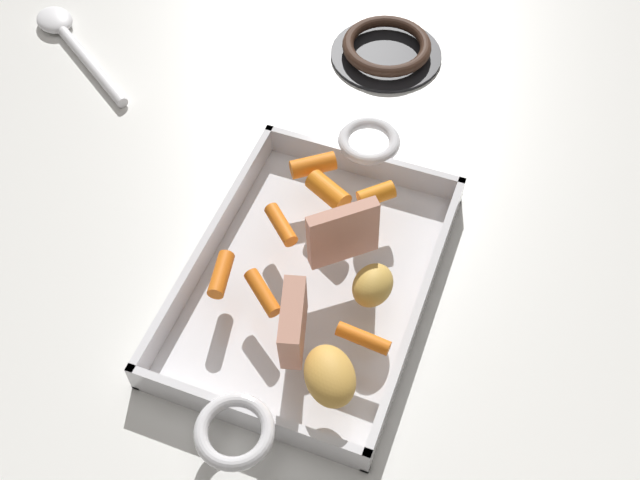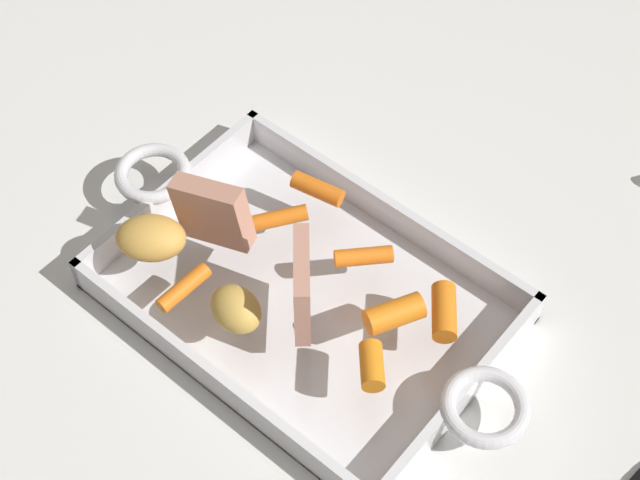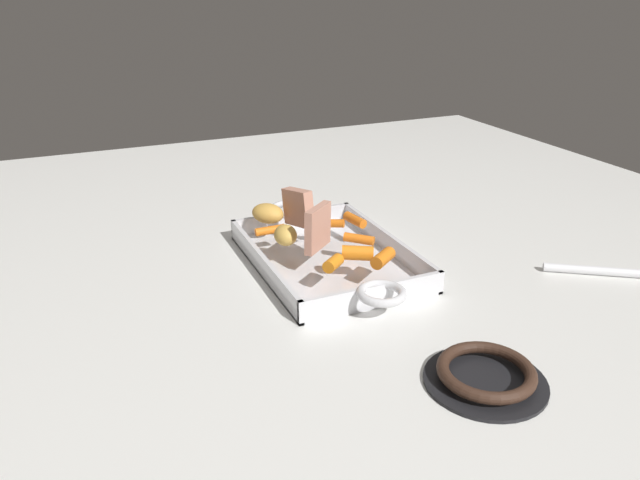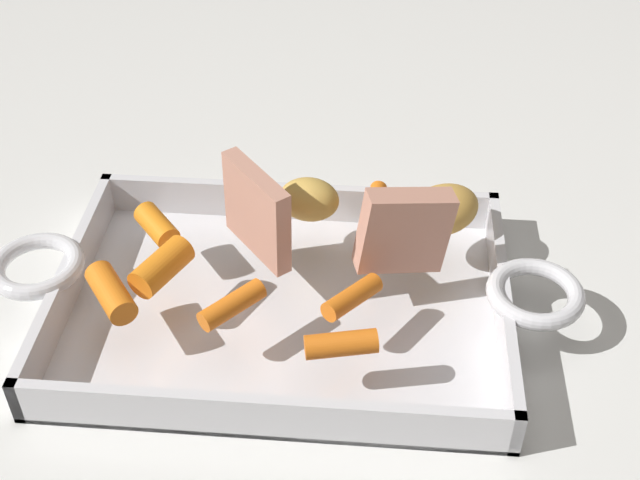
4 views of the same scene
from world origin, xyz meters
name	(u,v)px [view 4 (image 4 of 4)]	position (x,y,z in m)	size (l,w,h in m)	color
ground_plane	(283,313)	(0.00, 0.00, 0.00)	(1.91, 1.91, 0.00)	silver
roasting_dish	(282,302)	(0.00, 0.00, 0.01)	(0.46, 0.25, 0.04)	silver
roast_slice_thick	(404,231)	(0.09, 0.02, 0.08)	(0.02, 0.07, 0.07)	tan
roast_slice_outer	(257,212)	(-0.02, 0.03, 0.08)	(0.01, 0.07, 0.07)	tan
baby_carrot_northwest	(111,293)	(-0.12, -0.04, 0.05)	(0.02, 0.02, 0.05)	orange
baby_carrot_center_right	(341,344)	(0.05, -0.08, 0.05)	(0.02, 0.02, 0.05)	orange
baby_carrot_center_left	(352,297)	(0.06, -0.03, 0.05)	(0.02, 0.02, 0.05)	orange
baby_carrot_southeast	(157,226)	(-0.10, 0.04, 0.05)	(0.02, 0.02, 0.04)	orange
baby_carrot_short	(376,206)	(0.07, 0.08, 0.05)	(0.01, 0.01, 0.05)	orange
baby_carrot_northeast	(232,305)	(-0.03, -0.05, 0.05)	(0.02, 0.02, 0.05)	orange
baby_carrot_southwest	(162,267)	(-0.09, -0.01, 0.06)	(0.02, 0.02, 0.05)	orange
potato_corner	(309,199)	(0.01, 0.07, 0.06)	(0.05, 0.04, 0.03)	gold
potato_golden_large	(443,210)	(0.12, 0.07, 0.06)	(0.06, 0.05, 0.04)	gold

